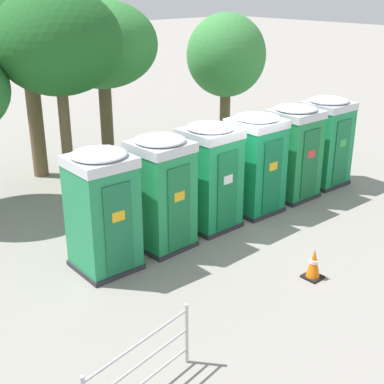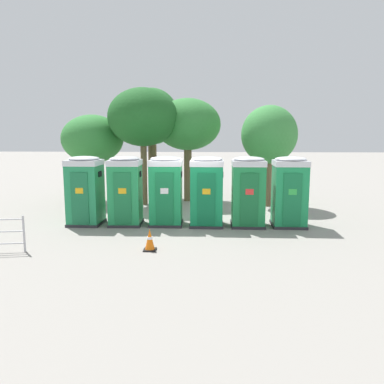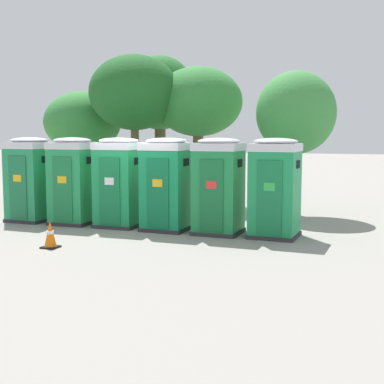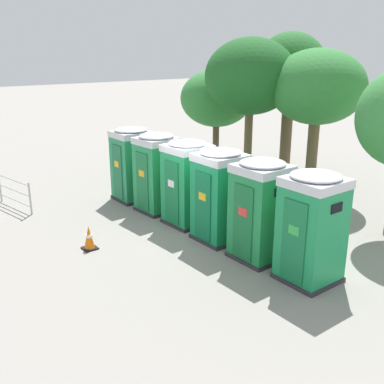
{
  "view_description": "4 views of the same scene",
  "coord_description": "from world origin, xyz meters",
  "px_view_note": "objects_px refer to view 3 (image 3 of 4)",
  "views": [
    {
      "loc": [
        -8.75,
        -8.76,
        5.52
      ],
      "look_at": [
        -1.35,
        -0.18,
        1.04
      ],
      "focal_mm": 50.0,
      "sensor_mm": 36.0,
      "label": 1
    },
    {
      "loc": [
        0.92,
        -13.62,
        3.3
      ],
      "look_at": [
        0.21,
        -0.15,
        1.24
      ],
      "focal_mm": 35.0,
      "sensor_mm": 36.0,
      "label": 2
    },
    {
      "loc": [
        6.6,
        -13.51,
        2.64
      ],
      "look_at": [
        1.48,
        -0.13,
        1.08
      ],
      "focal_mm": 50.0,
      "sensor_mm": 36.0,
      "label": 3
    },
    {
      "loc": [
        9.33,
        -7.84,
        4.98
      ],
      "look_at": [
        -0.47,
        -0.16,
        1.06
      ],
      "focal_mm": 42.0,
      "sensor_mm": 36.0,
      "label": 4
    }
  ],
  "objects_px": {
    "portapotty_4": "(219,186)",
    "traffic_cone": "(50,235)",
    "portapotty_2": "(119,182)",
    "portapotty_5": "(275,187)",
    "portapotty_0": "(30,179)",
    "street_tree_2": "(198,103)",
    "street_tree_4": "(83,122)",
    "street_tree_0": "(134,93)",
    "street_tree_3": "(160,95)",
    "street_tree_1": "(296,114)",
    "portapotty_1": "(73,180)",
    "portapotty_3": "(167,184)"
  },
  "relations": [
    {
      "from": "portapotty_4",
      "to": "traffic_cone",
      "type": "distance_m",
      "value": 4.49
    },
    {
      "from": "portapotty_2",
      "to": "portapotty_5",
      "type": "distance_m",
      "value": 4.48
    },
    {
      "from": "portapotty_0",
      "to": "portapotty_2",
      "type": "height_order",
      "value": "same"
    },
    {
      "from": "portapotty_2",
      "to": "street_tree_2",
      "type": "height_order",
      "value": "street_tree_2"
    },
    {
      "from": "street_tree_2",
      "to": "street_tree_4",
      "type": "bearing_deg",
      "value": -174.51
    },
    {
      "from": "portapotty_0",
      "to": "portapotty_4",
      "type": "relative_size",
      "value": 1.0
    },
    {
      "from": "street_tree_0",
      "to": "portapotty_0",
      "type": "bearing_deg",
      "value": -109.45
    },
    {
      "from": "portapotty_5",
      "to": "street_tree_4",
      "type": "bearing_deg",
      "value": 151.3
    },
    {
      "from": "street_tree_0",
      "to": "street_tree_3",
      "type": "bearing_deg",
      "value": 87.25
    },
    {
      "from": "portapotty_2",
      "to": "street_tree_3",
      "type": "xyz_separation_m",
      "value": [
        -1.44,
        6.03,
        2.89
      ]
    },
    {
      "from": "street_tree_0",
      "to": "street_tree_3",
      "type": "height_order",
      "value": "street_tree_3"
    },
    {
      "from": "street_tree_1",
      "to": "street_tree_4",
      "type": "relative_size",
      "value": 1.08
    },
    {
      "from": "portapotty_1",
      "to": "street_tree_1",
      "type": "bearing_deg",
      "value": 34.66
    },
    {
      "from": "portapotty_2",
      "to": "street_tree_0",
      "type": "relative_size",
      "value": 0.47
    },
    {
      "from": "portapotty_1",
      "to": "street_tree_3",
      "type": "xyz_separation_m",
      "value": [
        0.05,
        6.09,
        2.89
      ]
    },
    {
      "from": "portapotty_5",
      "to": "traffic_cone",
      "type": "height_order",
      "value": "portapotty_5"
    },
    {
      "from": "traffic_cone",
      "to": "street_tree_1",
      "type": "bearing_deg",
      "value": 58.3
    },
    {
      "from": "portapotty_0",
      "to": "portapotty_2",
      "type": "xyz_separation_m",
      "value": [
        2.99,
        0.09,
        -0.0
      ]
    },
    {
      "from": "street_tree_0",
      "to": "street_tree_1",
      "type": "xyz_separation_m",
      "value": [
        5.82,
        -0.09,
        -0.81
      ]
    },
    {
      "from": "street_tree_4",
      "to": "street_tree_3",
      "type": "bearing_deg",
      "value": 24.87
    },
    {
      "from": "portapotty_3",
      "to": "street_tree_4",
      "type": "distance_m",
      "value": 7.66
    },
    {
      "from": "portapotty_0",
      "to": "street_tree_0",
      "type": "distance_m",
      "value": 5.19
    },
    {
      "from": "street_tree_4",
      "to": "street_tree_2",
      "type": "bearing_deg",
      "value": 5.49
    },
    {
      "from": "portapotty_1",
      "to": "street_tree_1",
      "type": "relative_size",
      "value": 0.55
    },
    {
      "from": "street_tree_4",
      "to": "traffic_cone",
      "type": "height_order",
      "value": "street_tree_4"
    },
    {
      "from": "portapotty_4",
      "to": "traffic_cone",
      "type": "height_order",
      "value": "portapotty_4"
    },
    {
      "from": "portapotty_1",
      "to": "portapotty_2",
      "type": "height_order",
      "value": "same"
    },
    {
      "from": "portapotty_3",
      "to": "portapotty_4",
      "type": "relative_size",
      "value": 1.0
    },
    {
      "from": "street_tree_0",
      "to": "street_tree_1",
      "type": "distance_m",
      "value": 5.87
    },
    {
      "from": "portapotty_4",
      "to": "street_tree_1",
      "type": "height_order",
      "value": "street_tree_1"
    },
    {
      "from": "portapotty_0",
      "to": "traffic_cone",
      "type": "height_order",
      "value": "portapotty_0"
    },
    {
      "from": "portapotty_0",
      "to": "street_tree_1",
      "type": "relative_size",
      "value": 0.55
    },
    {
      "from": "portapotty_5",
      "to": "street_tree_3",
      "type": "bearing_deg",
      "value": 134.53
    },
    {
      "from": "street_tree_4",
      "to": "traffic_cone",
      "type": "xyz_separation_m",
      "value": [
        4.09,
        -7.91,
        -2.78
      ]
    },
    {
      "from": "street_tree_1",
      "to": "street_tree_3",
      "type": "xyz_separation_m",
      "value": [
        -5.72,
        2.1,
        0.89
      ]
    },
    {
      "from": "traffic_cone",
      "to": "street_tree_4",
      "type": "bearing_deg",
      "value": 117.32
    },
    {
      "from": "portapotty_2",
      "to": "traffic_cone",
      "type": "distance_m",
      "value": 3.31
    },
    {
      "from": "portapotty_2",
      "to": "street_tree_2",
      "type": "xyz_separation_m",
      "value": [
        0.47,
        5.2,
        2.5
      ]
    },
    {
      "from": "street_tree_1",
      "to": "street_tree_4",
      "type": "distance_m",
      "value": 8.51
    },
    {
      "from": "portapotty_3",
      "to": "street_tree_1",
      "type": "relative_size",
      "value": 0.55
    },
    {
      "from": "street_tree_4",
      "to": "street_tree_0",
      "type": "bearing_deg",
      "value": -15.47
    },
    {
      "from": "portapotty_0",
      "to": "portapotty_4",
      "type": "distance_m",
      "value": 5.97
    },
    {
      "from": "portapotty_2",
      "to": "portapotty_4",
      "type": "bearing_deg",
      "value": -0.88
    },
    {
      "from": "street_tree_1",
      "to": "street_tree_3",
      "type": "relative_size",
      "value": 0.82
    },
    {
      "from": "portapotty_0",
      "to": "street_tree_2",
      "type": "height_order",
      "value": "street_tree_2"
    },
    {
      "from": "portapotty_0",
      "to": "portapotty_2",
      "type": "relative_size",
      "value": 1.0
    },
    {
      "from": "portapotty_5",
      "to": "portapotty_1",
      "type": "bearing_deg",
      "value": -179.29
    },
    {
      "from": "portapotty_3",
      "to": "traffic_cone",
      "type": "xyz_separation_m",
      "value": [
        -1.59,
        -3.11,
        -0.97
      ]
    },
    {
      "from": "portapotty_3",
      "to": "street_tree_1",
      "type": "bearing_deg",
      "value": 54.99
    },
    {
      "from": "street_tree_3",
      "to": "street_tree_4",
      "type": "xyz_separation_m",
      "value": [
        -2.75,
        -1.27,
        -1.08
      ]
    }
  ]
}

